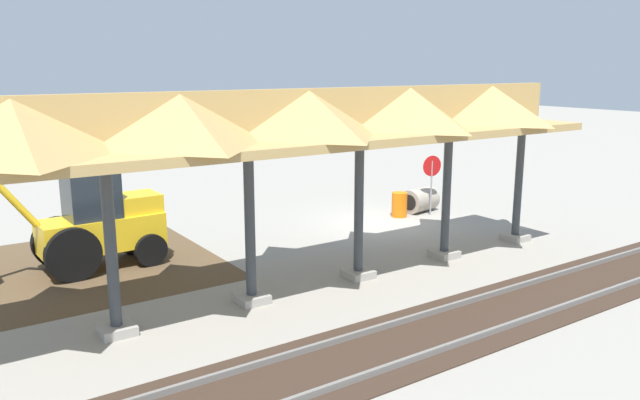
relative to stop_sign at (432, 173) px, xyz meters
The scene contains 8 objects.
ground_plane 2.75m from the stop_sign, ahead, with size 120.00×120.00×0.00m, color gray.
dirt_work_zone 13.66m from the stop_sign, ahead, with size 9.65×7.00×0.01m, color brown.
platform_canopy 9.34m from the stop_sign, 26.57° to the left, with size 16.84×3.20×4.90m.
rail_tracks 8.16m from the stop_sign, 73.69° to the left, with size 60.00×2.58×0.15m.
stop_sign is the anchor object (origin of this frame).
backhoe 11.87m from the stop_sign, ahead, with size 5.17×1.78×2.82m.
concrete_pipe 1.30m from the stop_sign, 94.00° to the right, with size 1.47×1.14×0.90m.
traffic_barrel 1.67m from the stop_sign, 20.80° to the right, with size 0.56×0.56×0.90m, color orange.
Camera 1 is at (13.74, 16.33, 5.42)m, focal length 35.00 mm.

